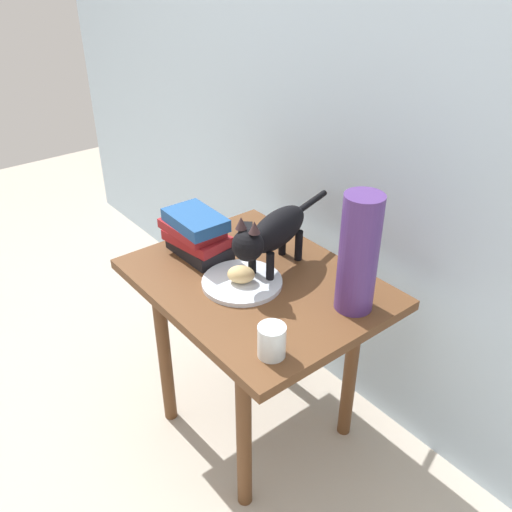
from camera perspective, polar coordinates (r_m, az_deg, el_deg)
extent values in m
plane|color=#B2A899|center=(2.03, 0.00, -16.89)|extent=(6.00, 6.00, 0.00)
cube|color=silver|center=(1.70, 11.32, 16.65)|extent=(4.00, 0.04, 2.20)
cube|color=brown|center=(1.64, 0.00, -2.85)|extent=(0.75, 0.58, 0.03)
cylinder|color=brown|center=(1.87, -9.48, -9.97)|extent=(0.04, 0.04, 0.58)
cylinder|color=brown|center=(1.61, -1.26, -18.01)|extent=(0.04, 0.04, 0.58)
cylinder|color=brown|center=(2.06, 0.94, -5.17)|extent=(0.04, 0.04, 0.58)
cylinder|color=brown|center=(1.82, 9.78, -11.35)|extent=(0.04, 0.04, 0.58)
cylinder|color=silver|center=(1.60, -1.46, -2.72)|extent=(0.24, 0.24, 0.01)
ellipsoid|color=#E0BC7A|center=(1.58, -1.65, -1.86)|extent=(0.10, 0.10, 0.05)
cylinder|color=black|center=(1.59, 1.47, -1.26)|extent=(0.02, 0.02, 0.10)
cylinder|color=black|center=(1.62, -0.30, -0.62)|extent=(0.02, 0.02, 0.10)
cylinder|color=black|center=(1.70, 4.45, 1.09)|extent=(0.02, 0.02, 0.10)
cylinder|color=black|center=(1.73, 2.74, 1.66)|extent=(0.02, 0.02, 0.10)
ellipsoid|color=black|center=(1.62, 2.29, 2.86)|extent=(0.16, 0.27, 0.11)
sphere|color=black|center=(1.50, -0.85, 1.12)|extent=(0.09, 0.09, 0.09)
cone|color=#332224|center=(1.46, -0.17, 3.00)|extent=(0.03, 0.03, 0.03)
cone|color=#332224|center=(1.49, -1.56, 3.45)|extent=(0.03, 0.03, 0.03)
cylinder|color=black|center=(1.77, 5.85, 5.65)|extent=(0.06, 0.16, 0.02)
cube|color=black|center=(1.75, -5.88, 0.87)|extent=(0.21, 0.13, 0.04)
cube|color=maroon|center=(1.73, -6.15, 1.86)|extent=(0.22, 0.15, 0.03)
cube|color=maroon|center=(1.72, -6.66, 2.89)|extent=(0.21, 0.13, 0.03)
cube|color=#1E4C8C|center=(1.70, -6.30, 3.73)|extent=(0.20, 0.13, 0.04)
cylinder|color=#4C2D72|center=(1.45, 10.59, 0.20)|extent=(0.10, 0.10, 0.34)
cylinder|color=silver|center=(1.33, 1.64, -8.81)|extent=(0.07, 0.07, 0.08)
cylinder|color=silver|center=(1.35, 1.63, -9.47)|extent=(0.06, 0.06, 0.04)
cube|color=black|center=(1.85, -1.20, 2.27)|extent=(0.14, 0.13, 0.02)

